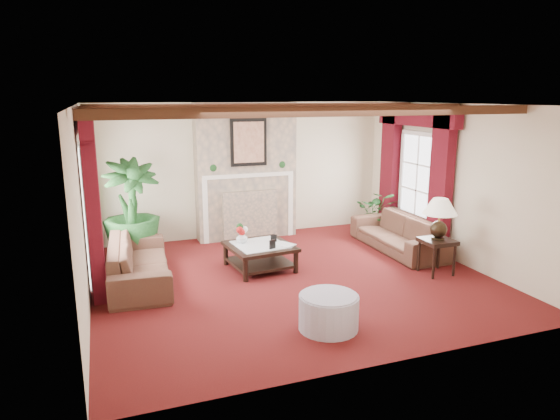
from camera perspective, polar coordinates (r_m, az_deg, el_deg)
name	(u,v)px	position (r m, az deg, el deg)	size (l,w,h in m)	color
floor	(292,278)	(7.98, 1.38, -7.82)	(6.00, 6.00, 0.00)	#420B0D
ceiling	(293,104)	(7.46, 1.50, 11.96)	(6.00, 6.00, 0.00)	white
back_wall	(243,170)	(10.18, -4.23, 4.57)	(6.00, 0.02, 2.70)	beige
left_wall	(82,210)	(7.10, -21.72, 0.00)	(0.02, 5.50, 2.70)	beige
right_wall	(454,183)	(9.12, 19.30, 2.90)	(0.02, 5.50, 2.70)	beige
ceiling_beams	(293,109)	(7.46, 1.49, 11.50)	(6.00, 3.00, 0.12)	#3E2213
fireplace	(245,102)	(9.88, -4.04, 12.19)	(2.00, 0.52, 2.70)	tan
french_door_left	(81,144)	(7.98, -21.82, 7.01)	(0.10, 1.10, 2.16)	white
french_door_right	(421,134)	(9.80, 15.80, 8.39)	(0.10, 1.10, 2.16)	white
curtains_left	(86,115)	(7.95, -21.27, 10.08)	(0.20, 2.40, 2.55)	#440911
curtains_right	(417,111)	(9.71, 15.42, 10.86)	(0.20, 2.40, 2.55)	#440911
sofa_left	(138,255)	(8.01, -15.87, -4.96)	(0.79, 2.26, 0.87)	black
sofa_right	(398,227)	(9.56, 13.38, -1.96)	(0.65, 2.19, 0.85)	black
potted_palm	(133,231)	(9.21, -16.48, -2.28)	(1.35, 1.93, 0.99)	black
small_plant	(377,217)	(10.56, 11.02, -0.80)	(1.21, 1.23, 0.72)	black
coffee_table	(260,257)	(8.34, -2.30, -5.36)	(1.01, 1.01, 0.41)	black
side_table	(436,256)	(8.48, 17.44, -5.08)	(0.49, 0.49, 0.58)	black
ottoman	(329,312)	(6.32, 5.57, -11.55)	(0.74, 0.74, 0.43)	#9592A6
table_lamp	(439,218)	(8.32, 17.74, -0.93)	(0.54, 0.54, 0.69)	black
flower_vase	(242,238)	(8.37, -4.38, -3.17)	(0.20, 0.21, 0.19)	silver
book	(280,238)	(8.11, 0.04, -3.18)	(0.21, 0.14, 0.32)	black
photo_frame_a	(272,245)	(8.02, -0.87, -3.97)	(0.12, 0.02, 0.16)	black
photo_frame_b	(274,238)	(8.40, -0.73, -3.27)	(0.10, 0.02, 0.13)	black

